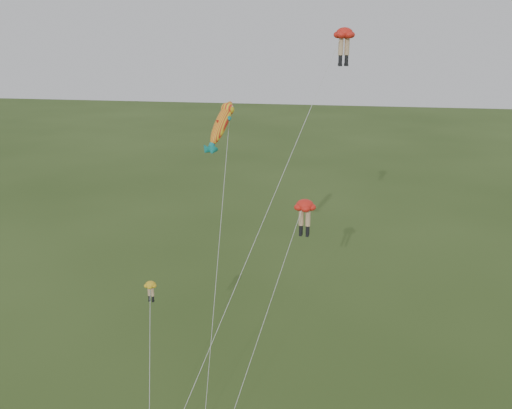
# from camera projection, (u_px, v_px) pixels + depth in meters

# --- Properties ---
(legs_kite_red_high) EXTENTS (10.00, 14.44, 23.50)m
(legs_kite_red_high) POSITION_uv_depth(u_px,v_px,m) (342.00, 42.00, 37.98)
(legs_kite_red_high) COLOR red
(legs_kite_red_high) RESTS_ON ground
(legs_kite_red_mid) EXTENTS (4.67, 10.20, 12.24)m
(legs_kite_red_mid) POSITION_uv_depth(u_px,v_px,m) (304.00, 210.00, 39.05)
(legs_kite_red_mid) COLOR red
(legs_kite_red_mid) RESTS_ON ground
(legs_kite_yellow) EXTENTS (2.60, 7.77, 7.81)m
(legs_kite_yellow) POSITION_uv_depth(u_px,v_px,m) (150.00, 296.00, 36.58)
(legs_kite_yellow) COLOR gold
(legs_kite_yellow) RESTS_ON ground
(fish_kite) EXTENTS (1.90, 7.82, 19.27)m
(fish_kite) POSITION_uv_depth(u_px,v_px,m) (221.00, 125.00, 35.85)
(fish_kite) COLOR yellow
(fish_kite) RESTS_ON ground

